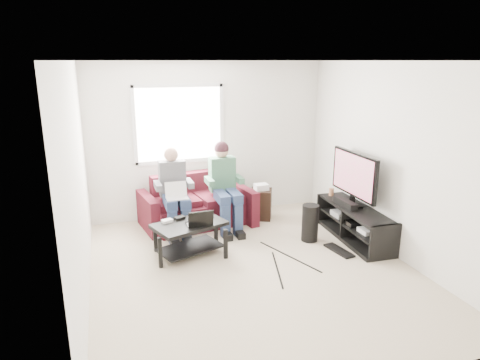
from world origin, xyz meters
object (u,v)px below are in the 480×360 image
object	(u,v)px
sofa	(197,206)
tv	(354,176)
coffee_table	(189,231)
end_table	(261,203)
tv_stand	(354,225)
subwoofer	(310,223)

from	to	relation	value
sofa	tv	distance (m)	2.54
sofa	tv	bearing A→B (deg)	-30.65
coffee_table	end_table	world-z (taller)	end_table
sofa	coffee_table	distance (m)	1.17
tv_stand	subwoofer	bearing A→B (deg)	165.84
sofa	end_table	world-z (taller)	sofa
coffee_table	subwoofer	xyz separation A→B (m)	(1.80, -0.06, -0.07)
tv	subwoofer	world-z (taller)	tv
coffee_table	tv_stand	xyz separation A→B (m)	(2.45, -0.23, -0.12)
tv	end_table	world-z (taller)	tv
tv_stand	tv	xyz separation A→B (m)	(-0.00, 0.10, 0.74)
sofa	end_table	xyz separation A→B (m)	(1.09, -0.08, -0.03)
tv_stand	tv	size ratio (longest dim) A/B	1.40
coffee_table	sofa	bearing A→B (deg)	72.92
subwoofer	end_table	world-z (taller)	end_table
tv_stand	end_table	xyz separation A→B (m)	(-1.01, 1.27, 0.05)
tv	coffee_table	bearing A→B (deg)	177.02
tv_stand	subwoofer	size ratio (longest dim) A/B	2.77
sofa	subwoofer	bearing A→B (deg)	-39.10
tv_stand	end_table	bearing A→B (deg)	128.62
tv_stand	subwoofer	distance (m)	0.67
tv_stand	subwoofer	world-z (taller)	subwoofer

